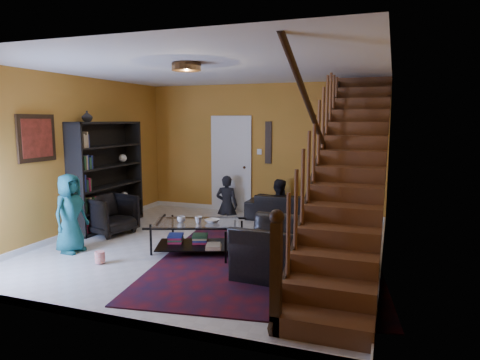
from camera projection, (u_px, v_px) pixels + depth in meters
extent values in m
plane|color=beige|center=(212.00, 247.00, 6.88)|extent=(5.50, 5.50, 0.00)
plane|color=#C87E2C|center=(262.00, 149.00, 9.25)|extent=(5.20, 0.00, 5.20)
plane|color=#C87E2C|center=(97.00, 186.00, 4.12)|extent=(5.20, 0.00, 5.20)
plane|color=#C87E2C|center=(76.00, 156.00, 7.56)|extent=(0.00, 5.50, 5.50)
plane|color=#C87E2C|center=(386.00, 167.00, 5.82)|extent=(0.00, 5.50, 5.50)
plane|color=white|center=(210.00, 69.00, 6.49)|extent=(5.50, 5.50, 0.00)
cube|color=silver|center=(261.00, 211.00, 9.43)|extent=(5.20, 0.02, 0.10)
cube|color=silver|center=(81.00, 230.00, 7.74)|extent=(0.02, 5.50, 0.10)
cube|color=#C87E2C|center=(350.00, 171.00, 5.99)|extent=(0.95, 4.92, 2.83)
cube|color=black|center=(318.00, 164.00, 6.13)|extent=(0.04, 5.02, 3.02)
cylinder|color=black|center=(321.00, 133.00, 6.06)|extent=(0.07, 4.20, 2.44)
cube|color=black|center=(276.00, 279.00, 4.00)|extent=(0.10, 0.10, 1.10)
cube|color=black|center=(108.00, 175.00, 8.11)|extent=(0.35, 1.80, 2.00)
cube|color=black|center=(109.00, 206.00, 8.19)|extent=(0.35, 1.72, 0.03)
cube|color=black|center=(107.00, 166.00, 8.08)|extent=(0.35, 1.72, 0.03)
cube|color=silver|center=(231.00, 166.00, 9.51)|extent=(0.82, 0.05, 2.05)
cube|color=maroon|center=(36.00, 138.00, 6.66)|extent=(0.04, 0.74, 0.74)
cube|color=black|center=(268.00, 143.00, 9.16)|extent=(0.14, 0.03, 0.90)
cylinder|color=#3F2814|center=(186.00, 67.00, 5.76)|extent=(0.40, 0.40, 0.10)
cube|color=#430C13|center=(268.00, 263.00, 6.08)|extent=(3.57, 3.95, 0.02)
imported|color=black|center=(292.00, 207.00, 8.73)|extent=(1.85, 0.74, 0.54)
imported|color=black|center=(110.00, 215.00, 7.67)|extent=(0.93, 0.91, 0.70)
imported|color=black|center=(277.00, 248.00, 5.64)|extent=(1.01, 1.14, 0.71)
imported|color=black|center=(227.00, 205.00, 9.27)|extent=(0.51, 0.36, 1.30)
imported|color=black|center=(278.00, 209.00, 8.88)|extent=(0.64, 0.51, 1.27)
imported|color=#195B62|center=(70.00, 213.00, 6.56)|extent=(0.43, 0.62, 1.22)
cube|color=black|center=(151.00, 240.00, 6.44)|extent=(0.04, 0.04, 0.48)
cube|color=black|center=(226.00, 248.00, 6.03)|extent=(0.04, 0.04, 0.48)
cube|color=black|center=(173.00, 229.00, 7.08)|extent=(0.04, 0.04, 0.48)
cube|color=black|center=(242.00, 236.00, 6.67)|extent=(0.04, 0.04, 0.48)
cube|color=black|center=(197.00, 245.00, 6.57)|extent=(1.38, 1.06, 0.02)
cube|color=silver|center=(197.00, 223.00, 6.52)|extent=(1.45, 1.14, 0.02)
imported|color=#999999|center=(181.00, 219.00, 6.50)|extent=(0.12, 0.12, 0.09)
imported|color=#999999|center=(198.00, 220.00, 6.45)|extent=(0.13, 0.13, 0.10)
imported|color=#999999|center=(212.00, 221.00, 6.49)|extent=(0.26, 0.26, 0.05)
imported|color=#999999|center=(87.00, 116.00, 7.49)|extent=(0.18, 0.18, 0.19)
cylinder|color=red|center=(100.00, 257.00, 6.07)|extent=(0.16, 0.16, 0.16)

